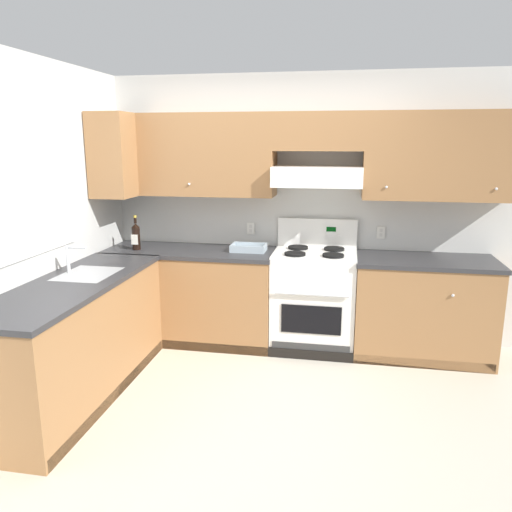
{
  "coord_description": "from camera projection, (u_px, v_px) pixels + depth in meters",
  "views": [
    {
      "loc": [
        0.74,
        -3.24,
        1.92
      ],
      "look_at": [
        0.01,
        0.7,
        1.0
      ],
      "focal_mm": 34.91,
      "sensor_mm": 36.0,
      "label": 1
    }
  ],
  "objects": [
    {
      "name": "stove",
      "position": [
        314.0,
        299.0,
        4.68
      ],
      "size": [
        0.76,
        0.62,
        1.2
      ],
      "color": "white",
      "rests_on": "ground_plane"
    },
    {
      "name": "bowl",
      "position": [
        249.0,
        249.0,
        4.7
      ],
      "size": [
        0.33,
        0.21,
        0.07
      ],
      "color": "#9EADB7",
      "rests_on": "counter_back_run"
    },
    {
      "name": "counter_back_run",
      "position": [
        286.0,
        301.0,
        4.72
      ],
      "size": [
        3.6,
        0.65,
        0.91
      ],
      "color": "olive",
      "rests_on": "ground_plane"
    },
    {
      "name": "counter_left_run",
      "position": [
        77.0,
        339.0,
        3.78
      ],
      "size": [
        0.63,
        1.91,
        1.13
      ],
      "color": "olive",
      "rests_on": "ground_plane"
    },
    {
      "name": "wall_back",
      "position": [
        313.0,
        189.0,
        4.72
      ],
      "size": [
        4.68,
        0.57,
        2.55
      ],
      "color": "silver",
      "rests_on": "ground_plane"
    },
    {
      "name": "ground_plane",
      "position": [
        237.0,
        409.0,
        3.67
      ],
      "size": [
        7.04,
        7.04,
        0.0
      ],
      "primitive_type": "plane",
      "color": "beige"
    },
    {
      "name": "wall_left",
      "position": [
        42.0,
        218.0,
        3.86
      ],
      "size": [
        0.47,
        4.0,
        2.55
      ],
      "color": "silver",
      "rests_on": "ground_plane"
    },
    {
      "name": "wine_bottle",
      "position": [
        136.0,
        236.0,
        4.75
      ],
      "size": [
        0.08,
        0.08,
        0.33
      ],
      "color": "black",
      "rests_on": "counter_back_run"
    }
  ]
}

